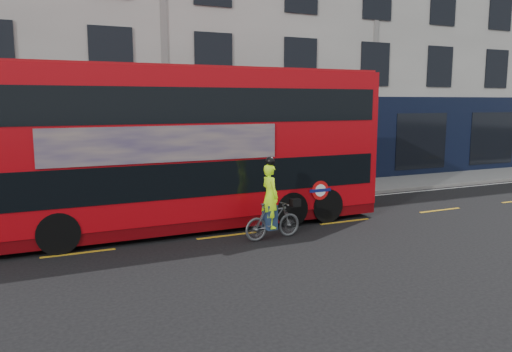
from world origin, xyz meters
TOP-DOWN VIEW (x-y plane):
  - ground at (0.00, 0.00)m, footprint 120.00×120.00m
  - pavement at (0.00, 6.50)m, footprint 60.00×3.00m
  - kerb at (0.00, 5.00)m, footprint 60.00×0.12m
  - building_terrace at (0.00, 12.94)m, footprint 50.00×10.07m
  - road_edge_line at (0.00, 4.70)m, footprint 58.00×0.10m
  - lane_dashes at (0.00, 1.50)m, footprint 58.00×0.12m
  - bus at (-0.57, 2.90)m, footprint 11.80×2.80m
  - cyclist at (1.00, 0.65)m, footprint 1.76×0.67m

SIDE VIEW (x-z plane):
  - ground at x=0.00m, z-range 0.00..0.00m
  - road_edge_line at x=0.00m, z-range 0.00..0.01m
  - lane_dashes at x=0.00m, z-range 0.00..0.01m
  - pavement at x=0.00m, z-range 0.00..0.12m
  - kerb at x=0.00m, z-range 0.00..0.13m
  - cyclist at x=1.00m, z-range -0.38..1.92m
  - bus at x=-0.57m, z-range 0.06..4.81m
  - building_terrace at x=0.00m, z-range -0.01..14.99m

